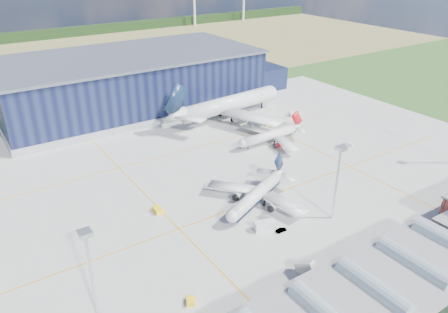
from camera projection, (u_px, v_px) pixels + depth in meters
ground at (244, 185)px, 145.32m from camera, size 600.00×600.00×0.00m
apron at (227, 173)px, 152.80m from camera, size 220.00×160.00×0.08m
farmland at (62, 58)px, 310.19m from camera, size 600.00×220.00×0.01m
treeline at (35, 35)px, 368.41m from camera, size 600.00×8.00×8.00m
hangar at (135, 83)px, 212.72m from camera, size 145.00×62.00×26.10m
glass_concourse at (382, 291)px, 95.53m from camera, size 78.00×23.00×8.60m
light_mast_west at (90, 263)px, 86.16m from camera, size 2.60×2.60×23.00m
light_mast_center at (338, 171)px, 121.12m from camera, size 2.60×2.60×23.00m
airliner_navy at (256, 189)px, 131.62m from camera, size 46.07×45.68×11.46m
airliner_red at (269, 131)px, 173.55m from camera, size 33.77×33.05×10.88m
airliner_widebody at (230, 96)px, 197.72m from camera, size 71.72×70.45×21.41m
gse_tug_a at (158, 210)px, 130.34m from camera, size 2.34×3.71×1.52m
gse_tug_b at (190, 301)px, 97.02m from camera, size 2.86×3.20×1.16m
gse_van_a at (265, 226)px, 122.01m from camera, size 6.57×4.26×2.65m
gse_cart_a at (349, 144)px, 174.13m from camera, size 2.91×3.42×1.26m
gse_van_b at (296, 114)px, 204.02m from camera, size 5.83×4.57×2.43m
gse_cart_b at (217, 113)px, 206.14m from camera, size 3.55×3.64×1.32m
airstair at (305, 271)px, 104.69m from camera, size 3.27×5.25×3.13m
car_a at (381, 246)px, 115.15m from camera, size 3.48×2.43×1.10m
car_b at (281, 230)px, 121.43m from camera, size 3.35×1.23×1.10m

